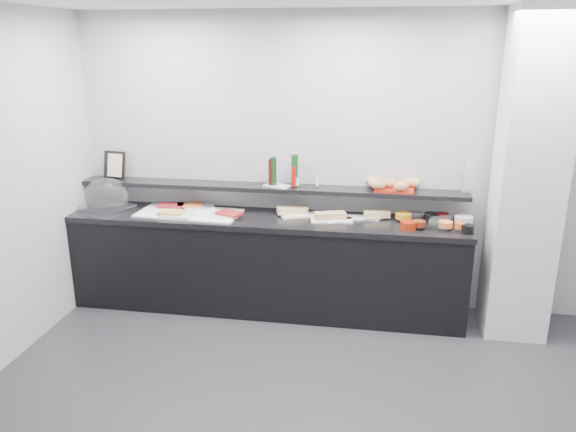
% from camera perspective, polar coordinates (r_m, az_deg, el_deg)
% --- Properties ---
extents(ground, '(5.00, 5.00, 0.00)m').
position_cam_1_polar(ground, '(3.91, 3.21, -21.00)').
color(ground, '#2D2D30').
rests_on(ground, ground).
extents(back_wall, '(5.00, 0.02, 2.70)m').
position_cam_1_polar(back_wall, '(5.18, 5.95, 5.25)').
color(back_wall, '#AEB1B6').
rests_on(back_wall, ground).
extents(column, '(0.50, 0.50, 2.70)m').
position_cam_1_polar(column, '(4.97, 23.20, 3.42)').
color(column, silver).
rests_on(column, ground).
extents(buffet_cabinet, '(3.60, 0.60, 0.85)m').
position_cam_1_polar(buffet_cabinet, '(5.26, -2.25, -5.06)').
color(buffet_cabinet, black).
rests_on(buffet_cabinet, ground).
extents(counter_top, '(3.62, 0.62, 0.05)m').
position_cam_1_polar(counter_top, '(5.10, -2.31, -0.38)').
color(counter_top, black).
rests_on(counter_top, buffet_cabinet).
extents(wall_shelf, '(3.60, 0.25, 0.04)m').
position_cam_1_polar(wall_shelf, '(5.20, -1.95, 2.88)').
color(wall_shelf, black).
rests_on(wall_shelf, back_wall).
extents(cloche_base, '(0.61, 0.51, 0.04)m').
position_cam_1_polar(cloche_base, '(5.62, -18.15, 0.91)').
color(cloche_base, '#ACAFB3').
rests_on(cloche_base, counter_top).
extents(cloche_dome, '(0.49, 0.42, 0.34)m').
position_cam_1_polar(cloche_dome, '(5.60, -17.94, 1.99)').
color(cloche_dome, silver).
rests_on(cloche_dome, cloche_base).
extents(linen_runner, '(0.97, 0.50, 0.01)m').
position_cam_1_polar(linen_runner, '(5.26, -10.01, 0.29)').
color(linen_runner, white).
rests_on(linen_runner, counter_top).
extents(platter_meat_a, '(0.29, 0.22, 0.01)m').
position_cam_1_polar(platter_meat_a, '(5.42, -11.69, 0.85)').
color(platter_meat_a, silver).
rests_on(platter_meat_a, linen_runner).
extents(food_meat_a, '(0.25, 0.17, 0.02)m').
position_cam_1_polar(food_meat_a, '(5.42, -11.77, 1.07)').
color(food_meat_a, maroon).
rests_on(food_meat_a, platter_meat_a).
extents(platter_salmon, '(0.36, 0.31, 0.01)m').
position_cam_1_polar(platter_salmon, '(5.38, -9.11, 0.88)').
color(platter_salmon, white).
rests_on(platter_salmon, linen_runner).
extents(food_salmon, '(0.27, 0.22, 0.02)m').
position_cam_1_polar(food_salmon, '(5.41, -9.94, 1.14)').
color(food_salmon, orange).
rests_on(food_salmon, platter_salmon).
extents(platter_cheese, '(0.29, 0.21, 0.01)m').
position_cam_1_polar(platter_cheese, '(5.17, -11.11, 0.09)').
color(platter_cheese, white).
rests_on(platter_cheese, linen_runner).
extents(food_cheese, '(0.22, 0.14, 0.02)m').
position_cam_1_polar(food_cheese, '(5.20, -11.78, 0.35)').
color(food_cheese, '#D3B452').
rests_on(food_cheese, platter_cheese).
extents(platter_meat_b, '(0.28, 0.20, 0.01)m').
position_cam_1_polar(platter_meat_b, '(5.10, -6.52, 0.08)').
color(platter_meat_b, white).
rests_on(platter_meat_b, linen_runner).
extents(food_meat_b, '(0.26, 0.21, 0.02)m').
position_cam_1_polar(food_meat_b, '(5.09, -5.98, 0.28)').
color(food_meat_b, maroon).
rests_on(food_meat_b, platter_meat_b).
extents(sandwich_plate_left, '(0.41, 0.29, 0.01)m').
position_cam_1_polar(sandwich_plate_left, '(5.13, 1.38, 0.10)').
color(sandwich_plate_left, white).
rests_on(sandwich_plate_left, counter_top).
extents(sandwich_food_left, '(0.30, 0.20, 0.06)m').
position_cam_1_polar(sandwich_food_left, '(5.16, 0.43, 0.64)').
color(sandwich_food_left, '#DCC073').
rests_on(sandwich_food_left, sandwich_plate_left).
extents(tongs_left, '(0.16, 0.03, 0.01)m').
position_cam_1_polar(tongs_left, '(5.07, -0.14, 0.03)').
color(tongs_left, '#B1B4B8').
rests_on(tongs_left, sandwich_plate_left).
extents(sandwich_plate_mid, '(0.39, 0.21, 0.01)m').
position_cam_1_polar(sandwich_plate_mid, '(4.99, 4.44, -0.43)').
color(sandwich_plate_mid, white).
rests_on(sandwich_plate_mid, counter_top).
extents(sandwich_food_mid, '(0.29, 0.19, 0.06)m').
position_cam_1_polar(sandwich_food_mid, '(5.00, 4.32, 0.04)').
color(sandwich_food_mid, tan).
rests_on(sandwich_food_mid, sandwich_plate_mid).
extents(tongs_mid, '(0.14, 0.10, 0.01)m').
position_cam_1_polar(tongs_mid, '(4.89, 4.90, -0.67)').
color(tongs_mid, silver).
rests_on(tongs_mid, sandwich_plate_mid).
extents(sandwich_plate_right, '(0.35, 0.17, 0.01)m').
position_cam_1_polar(sandwich_plate_right, '(5.09, 7.29, -0.16)').
color(sandwich_plate_right, white).
rests_on(sandwich_plate_right, counter_top).
extents(sandwich_food_right, '(0.24, 0.14, 0.06)m').
position_cam_1_polar(sandwich_food_right, '(5.09, 9.03, 0.20)').
color(sandwich_food_right, '#DEC074').
rests_on(sandwich_food_right, sandwich_plate_right).
extents(tongs_right, '(0.16, 0.03, 0.01)m').
position_cam_1_polar(tongs_right, '(5.03, 8.64, -0.31)').
color(tongs_right, '#ABAFB2').
rests_on(tongs_right, sandwich_plate_right).
extents(bowl_glass_fruit, '(0.18, 0.18, 0.07)m').
position_cam_1_polar(bowl_glass_fruit, '(5.12, 12.75, -0.03)').
color(bowl_glass_fruit, silver).
rests_on(bowl_glass_fruit, counter_top).
extents(fill_glass_fruit, '(0.19, 0.19, 0.05)m').
position_cam_1_polar(fill_glass_fruit, '(5.08, 11.65, 0.02)').
color(fill_glass_fruit, orange).
rests_on(fill_glass_fruit, bowl_glass_fruit).
extents(bowl_black_jam, '(0.16, 0.16, 0.07)m').
position_cam_1_polar(bowl_black_jam, '(5.12, 14.45, -0.15)').
color(bowl_black_jam, black).
rests_on(bowl_black_jam, counter_top).
extents(fill_black_jam, '(0.15, 0.15, 0.05)m').
position_cam_1_polar(fill_black_jam, '(5.15, 15.41, -0.01)').
color(fill_black_jam, '#510B0D').
rests_on(fill_black_jam, bowl_black_jam).
extents(bowl_glass_cream, '(0.24, 0.24, 0.07)m').
position_cam_1_polar(bowl_glass_cream, '(5.08, 15.26, -0.37)').
color(bowl_glass_cream, white).
rests_on(bowl_glass_cream, counter_top).
extents(fill_glass_cream, '(0.18, 0.18, 0.05)m').
position_cam_1_polar(fill_glass_cream, '(5.11, 17.41, -0.30)').
color(fill_glass_cream, silver).
rests_on(fill_glass_cream, bowl_glass_cream).
extents(bowl_red_jam, '(0.14, 0.14, 0.07)m').
position_cam_1_polar(bowl_red_jam, '(4.86, 12.12, -0.94)').
color(bowl_red_jam, maroon).
rests_on(bowl_red_jam, counter_top).
extents(fill_red_jam, '(0.11, 0.11, 0.05)m').
position_cam_1_polar(fill_red_jam, '(4.88, 13.19, -0.77)').
color(fill_red_jam, '#62240E').
rests_on(fill_red_jam, bowl_red_jam).
extents(bowl_glass_salmon, '(0.18, 0.18, 0.07)m').
position_cam_1_polar(bowl_glass_salmon, '(4.93, 15.08, -0.87)').
color(bowl_glass_salmon, white).
rests_on(bowl_glass_salmon, counter_top).
extents(fill_glass_salmon, '(0.14, 0.14, 0.05)m').
position_cam_1_polar(fill_glass_salmon, '(4.93, 15.72, -0.81)').
color(fill_glass_salmon, '#FF7A3E').
rests_on(fill_glass_salmon, bowl_glass_salmon).
extents(bowl_black_fruit, '(0.14, 0.14, 0.07)m').
position_cam_1_polar(bowl_black_fruit, '(4.89, 17.81, -1.27)').
color(bowl_black_fruit, black).
rests_on(bowl_black_fruit, counter_top).
extents(fill_black_fruit, '(0.11, 0.11, 0.05)m').
position_cam_1_polar(fill_black_fruit, '(4.93, 17.07, -0.93)').
color(fill_black_fruit, '#DA501D').
rests_on(fill_black_fruit, bowl_black_fruit).
extents(framed_print, '(0.24, 0.11, 0.26)m').
position_cam_1_polar(framed_print, '(5.73, -17.22, 5.02)').
color(framed_print, black).
rests_on(framed_print, wall_shelf).
extents(print_art, '(0.17, 0.07, 0.22)m').
position_cam_1_polar(print_art, '(5.70, -17.19, 4.95)').
color(print_art, beige).
rests_on(print_art, framed_print).
extents(condiment_tray, '(0.28, 0.23, 0.01)m').
position_cam_1_polar(condiment_tray, '(5.16, -1.07, 3.09)').
color(condiment_tray, silver).
rests_on(condiment_tray, wall_shelf).
extents(bottle_green_a, '(0.07, 0.07, 0.26)m').
position_cam_1_polar(bottle_green_a, '(5.14, -1.49, 4.59)').
color(bottle_green_a, '#0E3613').
rests_on(bottle_green_a, condiment_tray).
extents(bottle_brown, '(0.07, 0.07, 0.24)m').
position_cam_1_polar(bottle_brown, '(5.14, -1.72, 4.47)').
color(bottle_brown, '#361109').
rests_on(bottle_brown, condiment_tray).
extents(bottle_green_b, '(0.08, 0.08, 0.28)m').
position_cam_1_polar(bottle_green_b, '(5.14, 0.67, 4.71)').
color(bottle_green_b, '#103B16').
rests_on(bottle_green_b, condiment_tray).
extents(bottle_hot, '(0.05, 0.05, 0.18)m').
position_cam_1_polar(bottle_hot, '(5.10, 0.57, 4.01)').
color(bottle_hot, '#AB0F0C').
rests_on(bottle_hot, condiment_tray).
extents(shaker_salt, '(0.04, 0.04, 0.07)m').
position_cam_1_polar(shaker_salt, '(5.15, 0.93, 3.52)').
color(shaker_salt, white).
rests_on(shaker_salt, condiment_tray).
extents(shaker_pepper, '(0.03, 0.03, 0.07)m').
position_cam_1_polar(shaker_pepper, '(5.14, 3.02, 3.46)').
color(shaker_pepper, white).
rests_on(shaker_pepper, condiment_tray).
extents(bread_tray, '(0.36, 0.27, 0.02)m').
position_cam_1_polar(bread_tray, '(5.11, 10.76, 2.67)').
color(bread_tray, maroon).
rests_on(bread_tray, wall_shelf).
extents(bread_roll_nw, '(0.15, 0.10, 0.08)m').
position_cam_1_polar(bread_roll_nw, '(5.18, 8.71, 3.58)').
color(bread_roll_nw, '#B28C43').
rests_on(bread_roll_nw, bread_tray).
extents(bread_roll_ne, '(0.17, 0.15, 0.08)m').
position_cam_1_polar(bread_roll_ne, '(5.18, 12.52, 3.34)').
color(bread_roll_ne, tan).
rests_on(bread_roll_ne, bread_tray).
extents(bread_roll_sw, '(0.14, 0.10, 0.08)m').
position_cam_1_polar(bread_roll_sw, '(5.03, 9.14, 3.13)').
color(bread_roll_sw, '#B27844').
rests_on(bread_roll_sw, bread_tray).
extents(bread_roll_s, '(0.14, 0.11, 0.08)m').
position_cam_1_polar(bread_roll_s, '(5.04, 11.47, 3.02)').
color(bread_roll_s, '#B98446').
rests_on(bread_roll_s, bread_tray).
extents(bread_roll_se, '(0.14, 0.11, 0.08)m').
position_cam_1_polar(bread_roll_se, '(5.00, 11.37, 2.93)').
color(bread_roll_se, '#BD7E48').
rests_on(bread_roll_se, bread_tray).
extents(bread_roll_midw, '(0.15, 0.11, 0.08)m').
position_cam_1_polar(bread_roll_midw, '(5.09, 8.91, 3.30)').
color(bread_roll_midw, '#C6874B').
rests_on(bread_roll_midw, bread_tray).
extents(bread_roll_mide, '(0.14, 0.12, 0.08)m').
position_cam_1_polar(bread_roll_mide, '(5.12, 10.21, 3.32)').
color(bread_roll_mide, '#B48744').
rests_on(bread_roll_mide, bread_tray).
extents(carafe, '(0.11, 0.11, 0.30)m').
position_cam_1_polar(carafe, '(5.11, 17.89, 3.75)').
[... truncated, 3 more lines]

